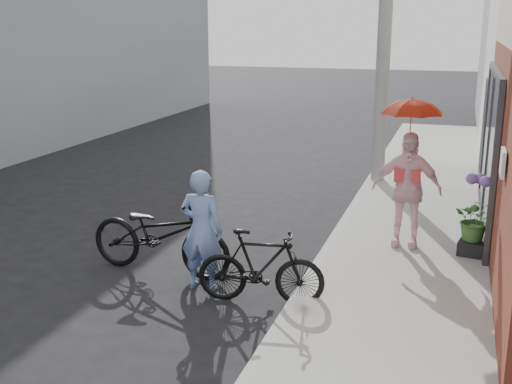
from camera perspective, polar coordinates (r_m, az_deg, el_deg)
The scene contains 11 objects.
ground at distance 8.45m, azimuth -2.18°, elevation -8.39°, with size 80.00×80.00×0.00m, color black.
sidewalk at distance 9.87m, azimuth 13.48°, elevation -4.94°, with size 2.20×24.00×0.12m, color gray.
curb at distance 10.00m, azimuth 6.84°, elevation -4.35°, with size 0.12×24.00×0.12m, color #9E9E99.
utility_pole at distance 13.38m, azimuth 11.44°, elevation 15.32°, with size 0.28×0.28×7.00m, color #9E9E99.
officer at distance 8.16m, azimuth -4.86°, elevation -3.40°, with size 0.57×0.38×1.57m, color #6D8BC2.
bike_left at distance 8.80m, azimuth -8.52°, elevation -3.75°, with size 0.73×2.10×1.10m, color black.
bike_right at distance 7.81m, azimuth 0.43°, elevation -6.69°, with size 0.44×1.56×0.94m, color black.
kimono_woman at distance 9.61m, azimuth 13.24°, elevation 0.24°, with size 1.00×0.42×1.71m, color #FFD5DE.
parasol at distance 9.38m, azimuth 13.68°, elevation 7.51°, with size 0.85×0.85×0.75m, color red.
planter at distance 9.69m, azimuth 18.75°, elevation -4.69°, with size 0.39×0.39×0.20m, color black.
potted_plant at distance 9.56m, azimuth 18.95°, elevation -2.32°, with size 0.57×0.49×0.63m, color #3A6C2B.
Camera 1 is at (2.67, -7.29, 3.34)m, focal length 45.00 mm.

